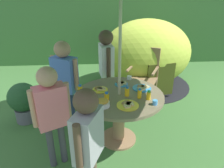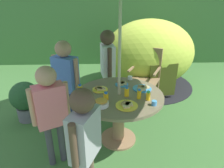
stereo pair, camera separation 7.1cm
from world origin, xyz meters
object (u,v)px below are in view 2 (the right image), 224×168
at_px(wooden_chair, 146,73).
at_px(child_in_pink_shirt, 50,106).
at_px(cup_far, 154,103).
at_px(child_in_white_shirt, 108,61).
at_px(plate_center_back, 100,89).
at_px(plate_near_left, 122,84).
at_px(snack_bowl, 101,103).
at_px(plate_center_front, 142,88).
at_px(juice_bottle_far_left, 127,92).
at_px(dome_tent, 149,54).
at_px(juice_bottle_near_right, 148,96).
at_px(juice_bottle_front_edge, 106,96).
at_px(juice_bottle_far_right, 139,94).
at_px(child_in_grey_shirt, 85,135).
at_px(plate_mid_left, 127,105).
at_px(child_in_blue_shirt, 66,74).
at_px(garden_table, 119,106).
at_px(potted_plant, 25,99).
at_px(cup_near, 130,78).

height_order(wooden_chair, child_in_pink_shirt, child_in_pink_shirt).
bearing_deg(cup_far, child_in_white_shirt, 113.50).
bearing_deg(plate_center_back, plate_near_left, 27.15).
bearing_deg(plate_center_back, snack_bowl, -87.07).
distance_m(plate_center_front, juice_bottle_far_left, 0.30).
bearing_deg(child_in_pink_shirt, dome_tent, 29.14).
xyz_separation_m(juice_bottle_near_right, juice_bottle_front_edge, (-0.50, 0.02, -0.01)).
bearing_deg(plate_center_front, juice_bottle_far_right, -108.84).
bearing_deg(child_in_white_shirt, child_in_pink_shirt, -35.06).
height_order(snack_bowl, juice_bottle_far_left, juice_bottle_far_left).
xyz_separation_m(child_in_grey_shirt, plate_mid_left, (0.42, 0.57, -0.05)).
distance_m(dome_tent, child_in_pink_shirt, 2.72).
xyz_separation_m(dome_tent, juice_bottle_near_right, (-0.43, -2.03, 0.07)).
xyz_separation_m(snack_bowl, juice_bottle_far_left, (0.31, 0.23, 0.02)).
bearing_deg(plate_near_left, juice_bottle_near_right, -58.17).
bearing_deg(plate_mid_left, dome_tent, 72.02).
bearing_deg(dome_tent, child_in_white_shirt, -142.24).
relative_size(snack_bowl, juice_bottle_far_left, 1.38).
xyz_separation_m(plate_mid_left, juice_bottle_far_right, (0.17, 0.17, 0.05)).
relative_size(child_in_grey_shirt, cup_far, 20.27).
distance_m(wooden_chair, child_in_white_shirt, 0.80).
distance_m(child_in_blue_shirt, juice_bottle_front_edge, 0.79).
relative_size(wooden_chair, snack_bowl, 5.94).
distance_m(juice_bottle_near_right, cup_far, 0.14).
relative_size(garden_table, juice_bottle_front_edge, 10.75).
height_order(potted_plant, juice_bottle_front_edge, juice_bottle_front_edge).
bearing_deg(juice_bottle_front_edge, plate_mid_left, -32.86).
distance_m(plate_near_left, juice_bottle_front_edge, 0.48).
height_order(wooden_chair, juice_bottle_front_edge, wooden_chair).
bearing_deg(juice_bottle_front_edge, plate_near_left, 62.38).
distance_m(juice_bottle_far_right, cup_near, 0.58).
distance_m(dome_tent, juice_bottle_front_edge, 2.22).
height_order(child_in_grey_shirt, plate_mid_left, child_in_grey_shirt).
height_order(child_in_blue_shirt, juice_bottle_near_right, child_in_blue_shirt).
bearing_deg(child_in_pink_shirt, cup_near, 14.47).
xyz_separation_m(wooden_chair, juice_bottle_far_left, (-0.48, -1.16, 0.21)).
bearing_deg(potted_plant, juice_bottle_front_edge, -29.25).
xyz_separation_m(garden_table, juice_bottle_front_edge, (-0.17, -0.15, 0.22)).
bearing_deg(cup_near, juice_bottle_far_right, -86.12).
distance_m(child_in_blue_shirt, juice_bottle_near_right, 1.21).
bearing_deg(wooden_chair, snack_bowl, -92.40).
xyz_separation_m(garden_table, potted_plant, (-1.43, 0.56, -0.18)).
bearing_deg(juice_bottle_front_edge, child_in_white_shirt, 87.72).
height_order(wooden_chair, cup_near, wooden_chair).
distance_m(plate_near_left, cup_far, 0.66).
bearing_deg(cup_near, child_in_white_shirt, 127.36).
bearing_deg(plate_center_front, juice_bottle_near_right, -87.29).
xyz_separation_m(wooden_chair, potted_plant, (-2.00, -0.54, -0.20)).
bearing_deg(cup_far, plate_near_left, 119.38).
distance_m(juice_bottle_far_left, cup_near, 0.52).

